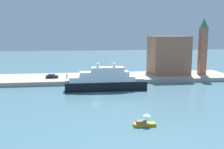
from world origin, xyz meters
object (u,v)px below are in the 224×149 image
at_px(parked_car, 52,76).
at_px(mooring_bollard, 114,79).
at_px(small_motorboat, 144,122).
at_px(bell_tower, 203,44).
at_px(harbor_building, 168,55).
at_px(large_yacht, 105,81).
at_px(person_figure, 67,76).

height_order(parked_car, mooring_bollard, parked_car).
bearing_deg(small_motorboat, bell_tower, 54.16).
bearing_deg(mooring_bollard, bell_tower, 11.73).
height_order(harbor_building, mooring_bollard, harbor_building).
xyz_separation_m(large_yacht, harbor_building, (28.13, 21.22, 6.11)).
distance_m(harbor_building, mooring_bollard, 27.19).
height_order(large_yacht, bell_tower, bell_tower).
relative_size(harbor_building, bell_tower, 0.69).
height_order(bell_tower, mooring_bollard, bell_tower).
bearing_deg(parked_car, small_motorboat, -66.38).
relative_size(harbor_building, person_figure, 8.89).
bearing_deg(bell_tower, parked_car, -178.62).
bearing_deg(large_yacht, bell_tower, 23.41).
xyz_separation_m(large_yacht, bell_tower, (40.97, 17.74, 10.47)).
relative_size(bell_tower, person_figure, 12.96).
distance_m(large_yacht, person_figure, 19.69).
bearing_deg(mooring_bollard, person_figure, 162.65).
bearing_deg(person_figure, parked_car, 170.02).
xyz_separation_m(large_yacht, mooring_bollard, (4.38, 10.14, -1.12)).
height_order(bell_tower, parked_car, bell_tower).
bearing_deg(parked_car, bell_tower, 1.38).
bearing_deg(parked_car, mooring_bollard, -15.57).
distance_m(bell_tower, mooring_bollard, 39.13).
distance_m(harbor_building, person_figure, 41.42).
bearing_deg(harbor_building, parked_car, -173.91).
relative_size(large_yacht, mooring_bollard, 39.53).
relative_size(bell_tower, parked_car, 4.98).
relative_size(harbor_building, parked_car, 3.42).
bearing_deg(person_figure, harbor_building, 8.25).
bearing_deg(small_motorboat, large_yacht, 96.78).
height_order(large_yacht, harbor_building, harbor_building).
distance_m(large_yacht, parked_car, 24.15).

